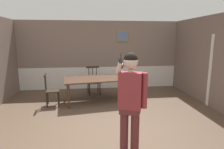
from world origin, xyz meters
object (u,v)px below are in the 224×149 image
chair_by_doorway (94,81)px  person_figure (131,98)px  chair_near_window (51,90)px  dining_table (98,80)px

chair_by_doorway → person_figure: size_ratio=0.55×
chair_near_window → person_figure: bearing=26.9°
dining_table → chair_near_window: size_ratio=2.28×
person_figure → dining_table: bearing=-61.0°
dining_table → person_figure: person_figure is taller
dining_table → chair_by_doorway: 0.94m
chair_by_doorway → person_figure: (0.52, -3.82, 0.56)m
dining_table → person_figure: 2.96m
chair_near_window → chair_by_doorway: chair_by_doorway is taller
dining_table → chair_by_doorway: size_ratio=2.25×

